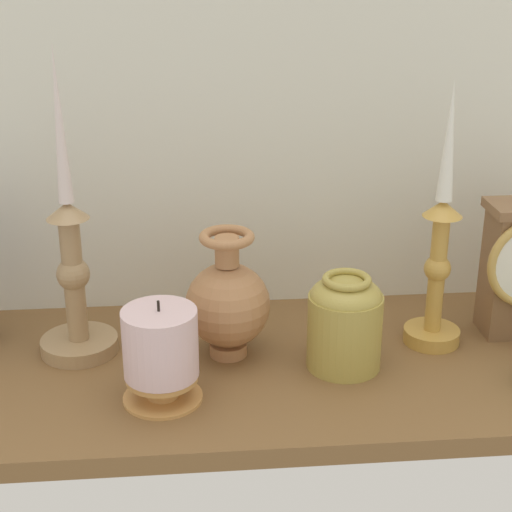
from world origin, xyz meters
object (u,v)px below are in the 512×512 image
Objects in this scene: brass_vase_bulbous at (228,302)px; brass_vase_jar at (345,320)px; candlestick_tall_left at (438,258)px; candlestick_tall_center at (73,276)px; pillar_candle_front at (161,352)px.

brass_vase_bulbous is 1.37× the size of brass_vase_jar.
candlestick_tall_left is 0.89× the size of candlestick_tall_center.
candlestick_tall_left reaches higher than brass_vase_jar.
candlestick_tall_center is 18.91cm from brass_vase_bulbous.
candlestick_tall_center is (-44.58, 1.51, -1.36)cm from candlestick_tall_left.
candlestick_tall_left is 36.12cm from pillar_candle_front.
pillar_candle_front reaches higher than brass_vase_jar.
brass_vase_bulbous reaches higher than brass_vase_jar.
brass_vase_bulbous is at bearing 50.44° from pillar_candle_front.
brass_vase_bulbous is (-26.09, -0.98, -4.42)cm from candlestick_tall_left.
candlestick_tall_center reaches higher than brass_vase_jar.
pillar_candle_front is at bearing -162.67° from candlestick_tall_left.
candlestick_tall_center is at bearing 130.95° from pillar_candle_front.
pillar_candle_front is (-21.66, -5.61, -0.20)cm from brass_vase_jar.
pillar_candle_front is (-7.97, -9.64, -1.24)cm from brass_vase_bulbous.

